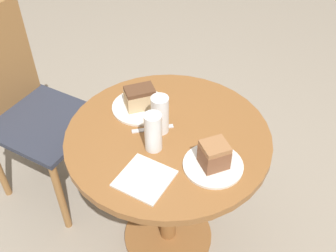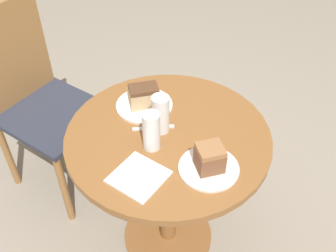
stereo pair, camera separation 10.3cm
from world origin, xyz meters
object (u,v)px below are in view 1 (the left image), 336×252
object	(u,v)px
chair	(30,110)
glass_lemonade	(153,134)
plate_near	(141,107)
glass_water	(159,117)
plate_far	(213,165)
cake_slice_near	(140,97)
cake_slice_far	(214,155)

from	to	relation	value
chair	glass_lemonade	size ratio (longest dim) A/B	6.32
plate_near	glass_water	xyz separation A→B (m)	(-0.07, -0.15, 0.06)
plate_far	glass_water	xyz separation A→B (m)	(0.04, 0.26, 0.06)
glass_lemonade	chair	bearing A→B (deg)	89.29
glass_lemonade	glass_water	world-z (taller)	same
chair	cake_slice_near	world-z (taller)	chair
cake_slice_near	glass_water	world-z (taller)	glass_water
cake_slice_near	plate_far	bearing A→B (deg)	-104.65
cake_slice_near	cake_slice_far	distance (m)	0.42
chair	plate_near	bearing A→B (deg)	-82.39
chair	cake_slice_far	size ratio (longest dim) A/B	8.14
plate_near	glass_lemonade	world-z (taller)	glass_lemonade
plate_near	plate_far	xyz separation A→B (m)	(-0.11, -0.41, 0.00)
plate_far	glass_water	size ratio (longest dim) A/B	1.36
plate_far	glass_lemonade	xyz separation A→B (m)	(-0.05, 0.23, 0.07)
cake_slice_far	cake_slice_near	bearing A→B (deg)	75.35
chair	cake_slice_near	bearing A→B (deg)	-82.39
plate_near	glass_lemonade	xyz separation A→B (m)	(-0.15, -0.18, 0.07)
plate_far	cake_slice_far	bearing A→B (deg)	0.00
glass_lemonade	glass_water	bearing A→B (deg)	22.64
glass_water	glass_lemonade	bearing A→B (deg)	-157.36
cake_slice_near	cake_slice_far	world-z (taller)	cake_slice_far
plate_far	cake_slice_near	size ratio (longest dim) A/B	1.51
plate_near	cake_slice_near	size ratio (longest dim) A/B	1.66
plate_near	glass_lemonade	bearing A→B (deg)	-130.06
chair	cake_slice_far	distance (m)	1.03
cake_slice_far	glass_lemonade	world-z (taller)	glass_lemonade
plate_far	cake_slice_far	distance (m)	0.05
chair	plate_far	distance (m)	1.02
plate_near	glass_water	bearing A→B (deg)	-114.60
chair	cake_slice_near	xyz separation A→B (m)	(0.14, -0.59, 0.25)
cake_slice_near	glass_lemonade	world-z (taller)	glass_lemonade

